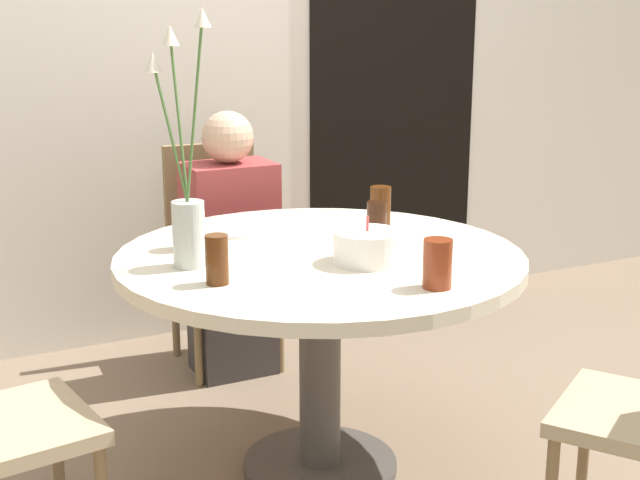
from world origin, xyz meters
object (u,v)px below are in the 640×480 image
at_px(flower_vase, 186,193).
at_px(person_boy, 231,253).
at_px(birthday_cake, 367,247).
at_px(drink_glass_1, 437,264).
at_px(drink_glass_3, 217,260).
at_px(side_plate, 233,230).
at_px(drink_glass_0, 191,227).
at_px(chair_near_front, 218,243).
at_px(drink_glass_4, 377,220).
at_px(drink_glass_2, 380,207).

height_order(flower_vase, person_boy, flower_vase).
xyz_separation_m(birthday_cake, drink_glass_1, (0.05, -0.29, 0.02)).
height_order(drink_glass_1, drink_glass_3, drink_glass_3).
relative_size(birthday_cake, drink_glass_1, 1.50).
xyz_separation_m(side_plate, drink_glass_3, (-0.24, -0.51, 0.06)).
relative_size(birthday_cake, drink_glass_0, 1.46).
xyz_separation_m(chair_near_front, drink_glass_0, (-0.38, -0.81, 0.29)).
height_order(drink_glass_1, drink_glass_4, drink_glass_1).
xyz_separation_m(drink_glass_2, drink_glass_4, (-0.09, -0.13, -0.01)).
bearing_deg(side_plate, drink_glass_2, -18.41).
bearing_deg(person_boy, birthday_cake, -87.96).
bearing_deg(person_boy, flower_vase, -117.88).
distance_m(birthday_cake, side_plate, 0.56).
bearing_deg(drink_glass_1, side_plate, 108.28).
relative_size(chair_near_front, person_boy, 0.85).
bearing_deg(side_plate, flower_vase, -129.38).
relative_size(side_plate, drink_glass_0, 1.58).
bearing_deg(side_plate, person_boy, 70.61).
relative_size(flower_vase, drink_glass_4, 5.95).
height_order(birthday_cake, drink_glass_1, birthday_cake).
relative_size(drink_glass_2, person_boy, 0.13).
bearing_deg(drink_glass_1, birthday_cake, 99.54).
height_order(chair_near_front, birthday_cake, chair_near_front).
bearing_deg(drink_glass_2, side_plate, 161.59).
height_order(drink_glass_3, person_boy, person_boy).
relative_size(drink_glass_1, drink_glass_3, 0.98).
distance_m(side_plate, drink_glass_4, 0.48).
distance_m(side_plate, drink_glass_2, 0.50).
bearing_deg(chair_near_front, drink_glass_0, -112.31).
distance_m(drink_glass_2, drink_glass_3, 0.79).
bearing_deg(birthday_cake, side_plate, 112.86).
distance_m(side_plate, drink_glass_1, 0.85).
bearing_deg(flower_vase, drink_glass_0, 68.88).
distance_m(chair_near_front, side_plate, 0.73).
relative_size(flower_vase, person_boy, 0.68).
xyz_separation_m(birthday_cake, drink_glass_4, (0.16, 0.23, 0.01)).
relative_size(side_plate, person_boy, 0.20).
height_order(chair_near_front, person_boy, person_boy).
distance_m(flower_vase, person_boy, 1.03).
bearing_deg(chair_near_front, person_boy, -90.00).
relative_size(side_plate, drink_glass_2, 1.56).
relative_size(flower_vase, drink_glass_2, 5.22).
bearing_deg(person_boy, drink_glass_0, -119.52).
distance_m(drink_glass_1, person_boy, 1.35).
bearing_deg(chair_near_front, birthday_cake, -86.02).
height_order(drink_glass_1, drink_glass_2, drink_glass_2).
bearing_deg(flower_vase, drink_glass_2, 12.08).
relative_size(chair_near_front, drink_glass_4, 7.44).
bearing_deg(drink_glass_3, birthday_cake, -0.01).
bearing_deg(birthday_cake, flower_vase, 156.64).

